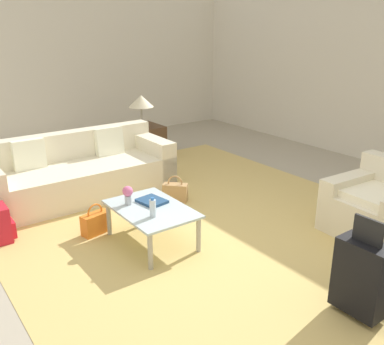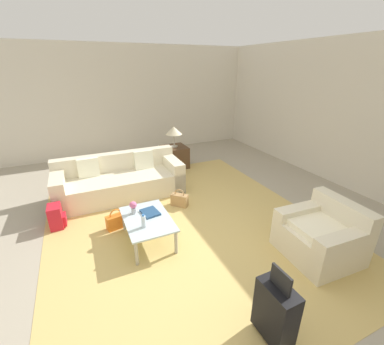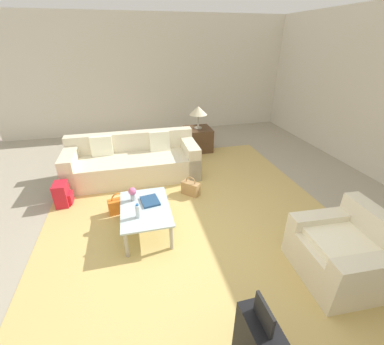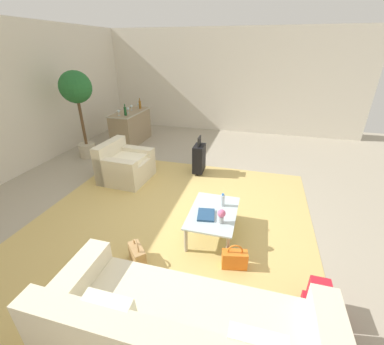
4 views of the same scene
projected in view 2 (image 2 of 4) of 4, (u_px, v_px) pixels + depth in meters
ground_plane at (189, 247)px, 3.84m from camera, size 12.00×12.00×0.00m
wall_left at (119, 101)px, 7.50m from camera, size 0.12×8.00×3.10m
area_rug at (185, 223)px, 4.42m from camera, size 5.20×4.40×0.01m
couch at (120, 181)px, 5.34m from camera, size 0.98×2.49×0.84m
armchair at (323, 237)px, 3.61m from camera, size 0.99×0.95×0.80m
coffee_table at (147, 221)px, 3.85m from camera, size 0.99×0.67×0.41m
water_bottle at (144, 221)px, 3.59m from camera, size 0.06×0.06×0.20m
coffee_table_book at (150, 212)px, 3.96m from camera, size 0.33×0.28×0.03m
flower_vase at (133, 206)px, 3.91m from camera, size 0.11×0.11×0.21m
side_table at (175, 157)px, 6.81m from camera, size 0.63×0.63×0.56m
table_lamp at (174, 131)px, 6.54m from camera, size 0.42×0.42×0.53m
suitcase_black at (275, 311)px, 2.44m from camera, size 0.40×0.23×0.85m
handbag_tan at (180, 200)px, 4.93m from camera, size 0.33×0.32×0.36m
handbag_orange at (116, 221)px, 4.25m from camera, size 0.20×0.34×0.36m
backpack_red at (56, 217)px, 4.26m from camera, size 0.30×0.25×0.40m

